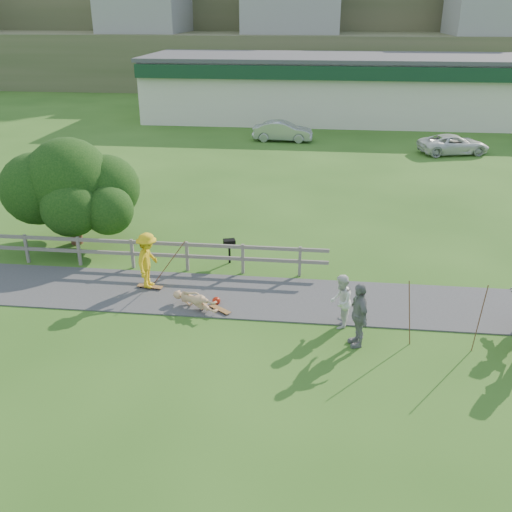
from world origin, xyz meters
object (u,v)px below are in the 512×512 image
object	(u,v)px
skater_fallen	(195,300)
car_silver	(283,131)
tree	(72,201)
spectator_b	(359,315)
skater_rider	(148,263)
spectator_a	(341,301)
bbq	(229,251)
car_white	(454,144)

from	to	relation	value
skater_fallen	car_silver	world-z (taller)	car_silver
skater_fallen	tree	bearing A→B (deg)	79.47
car_silver	tree	xyz separation A→B (m)	(-6.75, -20.07, 1.09)
spectator_b	car_silver	bearing A→B (deg)	174.22
skater_fallen	car_silver	xyz separation A→B (m)	(0.91, 24.84, 0.39)
skater_rider	tree	size ratio (longest dim) A/B	0.36
spectator_a	car_silver	bearing A→B (deg)	-164.20
spectator_a	tree	distance (m)	11.63
skater_fallen	spectator_a	xyz separation A→B (m)	(4.45, -0.54, 0.52)
skater_fallen	bbq	xyz separation A→B (m)	(0.51, 3.60, 0.16)
skater_rider	tree	bearing A→B (deg)	53.42
skater_rider	car_silver	xyz separation A→B (m)	(2.71, 23.67, -0.26)
skater_fallen	spectator_a	bearing A→B (deg)	-68.21
spectator_a	tree	bearing A→B (deg)	-109.42
skater_rider	spectator_b	world-z (taller)	skater_rider
skater_rider	spectator_b	distance (m)	7.22
car_silver	car_white	size ratio (longest dim) A/B	0.94
spectator_b	tree	xyz separation A→B (m)	(-10.75, 6.26, 0.83)
tree	bbq	size ratio (longest dim) A/B	5.74
tree	spectator_a	bearing A→B (deg)	-27.27
skater_rider	car_white	bearing A→B (deg)	-28.36
skater_fallen	car_white	size ratio (longest dim) A/B	0.36
spectator_a	bbq	size ratio (longest dim) A/B	1.79
skater_fallen	car_white	xyz separation A→B (m)	(12.09, 22.23, 0.32)
skater_fallen	car_white	world-z (taller)	car_white
car_white	bbq	bearing A→B (deg)	133.62
skater_rider	tree	world-z (taller)	tree
car_white	tree	xyz separation A→B (m)	(-17.94, -17.46, 1.16)
skater_rider	skater_fallen	world-z (taller)	skater_rider
car_white	tree	bearing A→B (deg)	119.71
spectator_b	bbq	bearing A→B (deg)	-153.58
skater_rider	car_white	world-z (taller)	skater_rider
bbq	tree	bearing A→B (deg)	151.88
skater_rider	bbq	world-z (taller)	skater_rider
skater_fallen	skater_rider	bearing A→B (deg)	85.59
car_silver	bbq	distance (m)	21.25
spectator_a	tree	xyz separation A→B (m)	(-10.30, 5.31, 0.96)
skater_fallen	spectator_a	distance (m)	4.51
tree	spectator_b	bearing A→B (deg)	-30.21
skater_rider	spectator_b	size ratio (longest dim) A/B	1.00
skater_fallen	bbq	bearing A→B (deg)	20.62
spectator_a	car_silver	distance (m)	25.62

